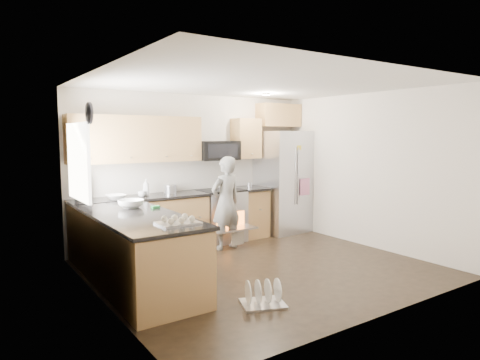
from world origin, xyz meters
TOP-DOWN VIEW (x-y plane):
  - ground at (0.00, 0.00)m, footprint 4.50×4.50m
  - room_shell at (-0.04, 0.02)m, footprint 4.54×4.04m
  - back_cabinet_run at (-0.59, 1.75)m, footprint 4.45×0.64m
  - peninsula at (-1.75, 0.25)m, footprint 0.96×2.36m
  - stove_range at (0.35, 1.69)m, footprint 0.76×0.97m
  - refrigerator at (1.77, 1.65)m, footprint 1.02×0.83m
  - person at (0.15, 1.20)m, footprint 0.60×0.43m
  - dish_rack at (-0.80, -1.07)m, footprint 0.58×0.53m

SIDE VIEW (x-z plane):
  - ground at x=0.00m, z-range 0.00..0.00m
  - dish_rack at x=-0.80m, z-range -0.07..0.23m
  - peninsula at x=-1.75m, z-range -0.05..0.98m
  - stove_range at x=0.35m, z-range -0.22..1.57m
  - person at x=0.15m, z-range 0.00..1.55m
  - back_cabinet_run at x=-0.59m, z-range -0.29..2.21m
  - refrigerator at x=1.77m, z-range 0.00..1.97m
  - room_shell at x=-0.04m, z-range 0.36..2.98m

